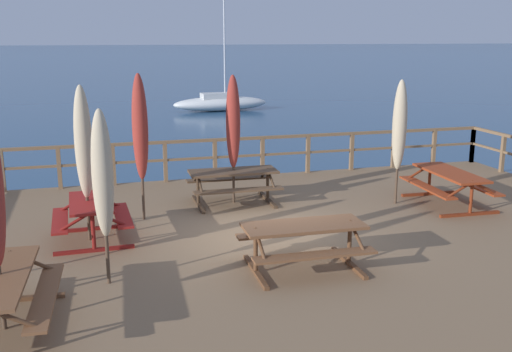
# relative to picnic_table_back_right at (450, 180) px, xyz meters

# --- Properties ---
(ground_plane) EXTENTS (600.00, 600.00, 0.00)m
(ground_plane) POSITION_rel_picnic_table_back_right_xyz_m (-4.58, -0.93, -1.45)
(ground_plane) COLOR navy
(wooden_deck) EXTENTS (16.12, 9.96, 0.89)m
(wooden_deck) POSITION_rel_picnic_table_back_right_xyz_m (-4.58, -0.93, -1.01)
(wooden_deck) COLOR #846647
(wooden_deck) RESTS_ON ground
(railing_waterside_far) EXTENTS (15.92, 0.10, 1.09)m
(railing_waterside_far) POSITION_rel_picnic_table_back_right_xyz_m (-4.58, 3.90, 0.16)
(railing_waterside_far) COLOR brown
(railing_waterside_far) RESTS_ON wooden_deck
(picnic_table_back_right) EXTENTS (1.48, 2.14, 0.78)m
(picnic_table_back_right) POSITION_rel_picnic_table_back_right_xyz_m (0.00, 0.00, 0.00)
(picnic_table_back_right) COLOR #993819
(picnic_table_back_right) RESTS_ON wooden_deck
(picnic_table_mid_centre) EXTENTS (1.45, 1.66, 0.78)m
(picnic_table_mid_centre) POSITION_rel_picnic_table_back_right_xyz_m (-7.79, -0.35, -0.01)
(picnic_table_mid_centre) COLOR maroon
(picnic_table_mid_centre) RESTS_ON wooden_deck
(picnic_table_back_left) EXTENTS (2.01, 1.43, 0.78)m
(picnic_table_back_left) POSITION_rel_picnic_table_back_right_xyz_m (-4.66, 1.43, -0.00)
(picnic_table_back_left) COLOR brown
(picnic_table_back_left) RESTS_ON wooden_deck
(picnic_table_front_left) EXTENTS (2.00, 1.44, 0.78)m
(picnic_table_front_left) POSITION_rel_picnic_table_back_right_xyz_m (-4.47, -2.71, -0.00)
(picnic_table_front_left) COLOR brown
(picnic_table_front_left) RESTS_ON wooden_deck
(patio_umbrella_tall_back_left) EXTENTS (0.32, 0.32, 3.02)m
(patio_umbrella_tall_back_left) POSITION_rel_picnic_table_back_right_xyz_m (-6.75, 0.75, 1.36)
(patio_umbrella_tall_back_left) COLOR #4C3828
(patio_umbrella_tall_back_left) RESTS_ON wooden_deck
(patio_umbrella_tall_back_right) EXTENTS (0.32, 0.32, 2.90)m
(patio_umbrella_tall_back_right) POSITION_rel_picnic_table_back_right_xyz_m (-7.85, -0.29, 1.28)
(patio_umbrella_tall_back_right) COLOR #4C3828
(patio_umbrella_tall_back_right) RESTS_ON wooden_deck
(patio_umbrella_short_front) EXTENTS (0.32, 0.32, 2.91)m
(patio_umbrella_short_front) POSITION_rel_picnic_table_back_right_xyz_m (-4.64, 1.48, 1.29)
(patio_umbrella_short_front) COLOR #4C3828
(patio_umbrella_short_front) RESTS_ON wooden_deck
(patio_umbrella_tall_mid_left) EXTENTS (0.32, 0.32, 2.72)m
(patio_umbrella_tall_mid_left) POSITION_rel_picnic_table_back_right_xyz_m (-7.57, -2.46, 1.16)
(patio_umbrella_tall_mid_left) COLOR #4C3828
(patio_umbrella_tall_mid_left) RESTS_ON wooden_deck
(patio_umbrella_tall_front) EXTENTS (0.32, 0.32, 2.81)m
(patio_umbrella_tall_front) POSITION_rel_picnic_table_back_right_xyz_m (-1.10, 0.42, 1.22)
(patio_umbrella_tall_front) COLOR #4C3828
(patio_umbrella_tall_front) RESTS_ON wooden_deck
(sailboat_distant) EXTENTS (6.07, 1.97, 7.72)m
(sailboat_distant) POSITION_rel_picnic_table_back_right_xyz_m (0.19, 25.33, -0.94)
(sailboat_distant) COLOR white
(sailboat_distant) RESTS_ON ground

